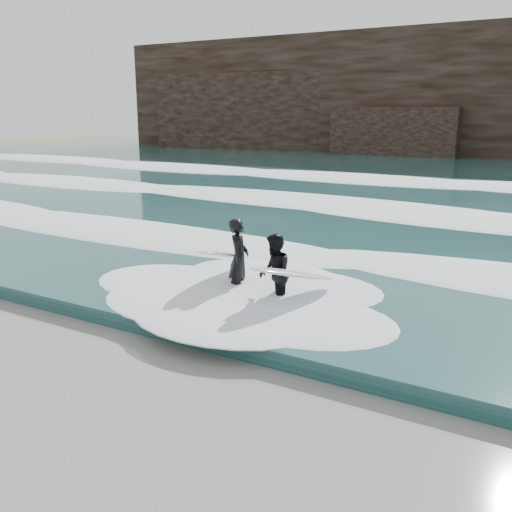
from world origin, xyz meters
name	(u,v)px	position (x,y,z in m)	size (l,w,h in m)	color
ground	(1,421)	(0.00, 0.00, 0.00)	(120.00, 120.00, 0.00)	olive
sea	(467,178)	(0.00, 29.00, 0.15)	(90.00, 52.00, 0.30)	#1C4645
foam_near	(310,246)	(0.00, 9.00, 0.40)	(60.00, 3.20, 0.20)	white
foam_mid	(395,207)	(0.00, 16.00, 0.42)	(60.00, 4.00, 0.24)	white
foam_far	(451,180)	(0.00, 25.00, 0.45)	(60.00, 4.80, 0.30)	white
surfer_left	(235,258)	(-0.12, 5.63, 0.84)	(1.12, 2.18, 1.67)	black
surfer_right	(278,273)	(1.09, 5.25, 0.77)	(1.46, 2.25, 1.53)	black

